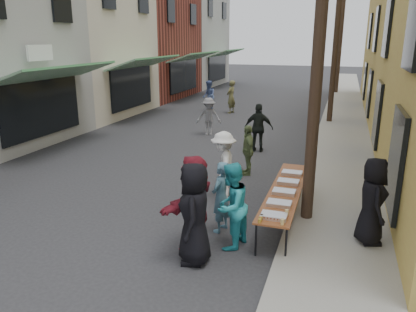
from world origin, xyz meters
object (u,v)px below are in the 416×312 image
Objects in this scene: utility_pole_near at (321,18)px; serving_table at (286,191)px; utility_pole_mid at (337,30)px; utility_pole_far at (341,33)px; guest_front_c at (231,206)px; catering_tray_sausage at (274,216)px; server at (372,201)px; guest_front_a at (194,214)px.

utility_pole_near is 3.82m from serving_table.
utility_pole_near is 1.00× the size of utility_pole_mid.
utility_pole_far is at bearing 88.81° from serving_table.
utility_pole_far reaches higher than guest_front_c.
utility_pole_far is at bearing -169.88° from guest_front_c.
utility_pole_near is 1.00× the size of utility_pole_far.
guest_front_c is (-0.86, -0.03, 0.10)m from catering_tray_sausage.
utility_pole_mid reaches higher than server.
catering_tray_sausage is at bearing 104.85° from guest_front_c.
serving_table is 2.25× the size of guest_front_c.
guest_front_c is (-1.36, -1.75, -3.61)m from utility_pole_near.
guest_front_c reaches higher than catering_tray_sausage.
utility_pole_near is at bearing 73.80° from catering_tray_sausage.
catering_tray_sausage is 0.25× the size of guest_front_a.
server is (1.30, -24.83, -3.51)m from utility_pole_far.
utility_pole_far is 4.59× the size of guest_front_a.
guest_front_a is at bearing 104.71° from server.
utility_pole_mid is at bearing -90.00° from utility_pole_far.
guest_front_a is (-1.85, -2.50, -3.52)m from utility_pole_near.
utility_pole_far is at bearing 88.89° from catering_tray_sausage.
server is at bearing 102.40° from guest_front_a.
utility_pole_far is 18.00× the size of catering_tray_sausage.
utility_pole_far is 26.03m from guest_front_c.
utility_pole_far is 5.05× the size of guest_front_c.
utility_pole_near and utility_pole_mid have the same top height.
utility_pole_near is at bearing 127.96° from guest_front_a.
utility_pole_far is 25.11m from server.
utility_pole_mid is 13.37m from server.
serving_table is (-0.50, -24.07, -3.79)m from utility_pole_far.
utility_pole_far is 25.99m from catering_tray_sausage.
catering_tray_sausage is at bearing -92.09° from utility_pole_mid.
utility_pole_far is at bearing 90.00° from utility_pole_near.
utility_pole_near is 18.00× the size of catering_tray_sausage.
utility_pole_far reaches higher than server.
guest_front_a reaches higher than serving_table.
guest_front_c is at bearing -178.30° from catering_tray_sausage.
utility_pole_far is at bearing 160.50° from guest_front_a.
utility_pole_near is 4.12m from catering_tray_sausage.
utility_pole_mid is 14.22m from catering_tray_sausage.
utility_pole_mid is 14.28m from guest_front_c.
catering_tray_sausage is at bearing 104.46° from guest_front_a.
guest_front_a is 1.10× the size of guest_front_c.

